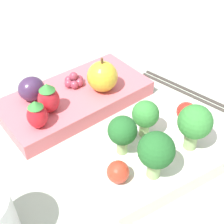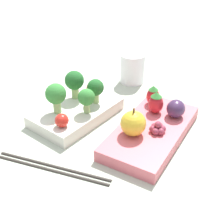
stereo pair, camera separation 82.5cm
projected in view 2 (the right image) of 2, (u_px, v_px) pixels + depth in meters
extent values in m
plane|color=#ADB7A3|center=(114.00, 125.00, 0.64)|extent=(4.00, 4.00, 0.00)
cube|color=silver|center=(76.00, 112.00, 0.65)|extent=(0.20, 0.14, 0.03)
cube|color=#DB6670|center=(151.00, 132.00, 0.60)|extent=(0.23, 0.12, 0.02)
cylinder|color=#93B770|center=(57.00, 107.00, 0.62)|extent=(0.02, 0.02, 0.02)
sphere|color=#388438|center=(56.00, 94.00, 0.61)|extent=(0.04, 0.04, 0.04)
cylinder|color=#93B770|center=(87.00, 108.00, 0.63)|extent=(0.01, 0.01, 0.02)
sphere|color=#388438|center=(86.00, 97.00, 0.61)|extent=(0.03, 0.03, 0.03)
cylinder|color=#93B770|center=(75.00, 93.00, 0.67)|extent=(0.02, 0.02, 0.02)
sphere|color=#236028|center=(74.00, 80.00, 0.66)|extent=(0.04, 0.04, 0.04)
cylinder|color=#93B770|center=(96.00, 98.00, 0.66)|extent=(0.01, 0.01, 0.02)
sphere|color=#236028|center=(95.00, 87.00, 0.64)|extent=(0.04, 0.04, 0.04)
sphere|color=red|center=(62.00, 120.00, 0.58)|extent=(0.03, 0.03, 0.03)
sphere|color=red|center=(92.00, 88.00, 0.69)|extent=(0.03, 0.03, 0.03)
sphere|color=gold|center=(133.00, 123.00, 0.56)|extent=(0.05, 0.05, 0.05)
cylinder|color=brown|center=(134.00, 111.00, 0.54)|extent=(0.00, 0.00, 0.01)
ellipsoid|color=red|center=(153.00, 96.00, 0.65)|extent=(0.03, 0.03, 0.04)
cone|color=#388438|center=(154.00, 88.00, 0.64)|extent=(0.02, 0.02, 0.01)
ellipsoid|color=red|center=(156.00, 104.00, 0.62)|extent=(0.03, 0.03, 0.04)
cone|color=#388438|center=(157.00, 94.00, 0.61)|extent=(0.02, 0.02, 0.01)
ellipsoid|color=#42284C|center=(176.00, 109.00, 0.61)|extent=(0.04, 0.04, 0.04)
sphere|color=#93384C|center=(159.00, 126.00, 0.58)|extent=(0.01, 0.01, 0.01)
sphere|color=#93384C|center=(155.00, 127.00, 0.58)|extent=(0.01, 0.01, 0.01)
sphere|color=#93384C|center=(153.00, 129.00, 0.57)|extent=(0.01, 0.01, 0.01)
sphere|color=#93384C|center=(156.00, 131.00, 0.57)|extent=(0.01, 0.01, 0.01)
sphere|color=#93384C|center=(161.00, 131.00, 0.57)|extent=(0.01, 0.01, 0.01)
sphere|color=#93384C|center=(162.00, 129.00, 0.57)|extent=(0.01, 0.01, 0.01)
sphere|color=#93384C|center=(158.00, 125.00, 0.57)|extent=(0.01, 0.01, 0.01)
cylinder|color=white|center=(132.00, 68.00, 0.78)|extent=(0.06, 0.06, 0.07)
cylinder|color=#332D28|center=(54.00, 165.00, 0.53)|extent=(0.04, 0.21, 0.01)
cylinder|color=#332D28|center=(51.00, 169.00, 0.52)|extent=(0.04, 0.21, 0.01)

